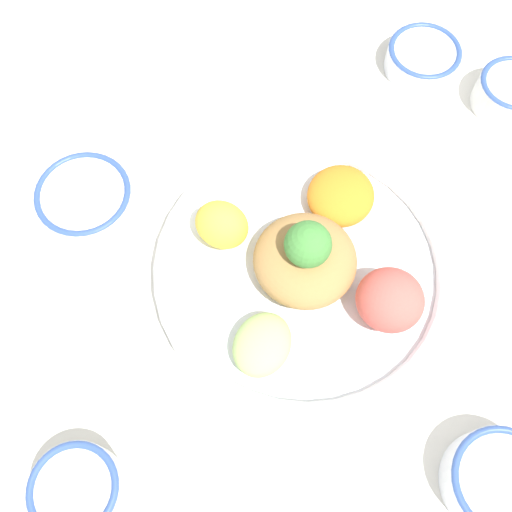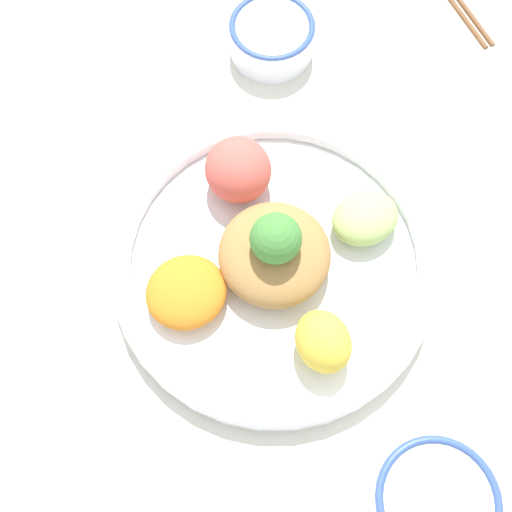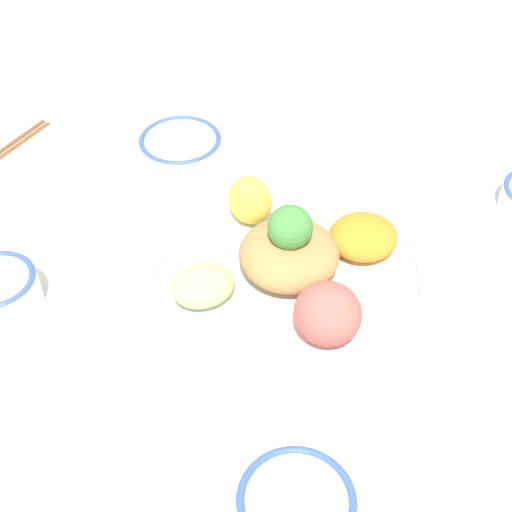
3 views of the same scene
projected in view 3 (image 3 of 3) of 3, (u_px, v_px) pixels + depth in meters
The scene contains 6 objects.
ground_plane at pixel (285, 276), 0.84m from camera, with size 2.40×2.40×0.00m, color silver.
salad_platter at pixel (287, 268), 0.81m from camera, with size 0.34×0.34×0.11m.
sauce_bowl_red at pixel (296, 510), 0.61m from camera, with size 0.10×0.10×0.05m.
rice_bowl_blue at pixel (181, 148), 0.98m from camera, with size 0.11×0.11×0.04m.
serving_spoon_main at pixel (468, 128), 1.04m from camera, with size 0.12×0.05×0.01m.
serving_spoon_extra at pixel (229, 114), 1.07m from camera, with size 0.11×0.10×0.01m.
Camera 3 is at (0.54, -0.19, 0.61)m, focal length 50.00 mm.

